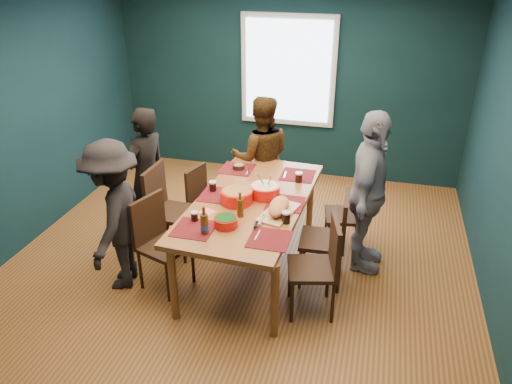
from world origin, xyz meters
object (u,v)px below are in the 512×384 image
at_px(bowl_herbs, 226,221).
at_px(person_near_left, 114,216).
at_px(chair_right_near, 322,260).
at_px(bowl_dumpling, 265,190).
at_px(bowl_salad, 236,196).
at_px(chair_left_far, 203,197).
at_px(chair_right_mid, 333,233).
at_px(dining_table, 251,206).
at_px(chair_left_mid, 165,204).
at_px(chair_left_near, 157,236).
at_px(person_right, 368,194).
at_px(chair_right_far, 353,209).
at_px(person_back, 261,158).
at_px(cutting_board, 279,208).
at_px(person_far_left, 147,176).

bearing_deg(bowl_herbs, person_near_left, -178.65).
xyz_separation_m(chair_right_near, bowl_dumpling, (-0.70, 0.63, 0.33)).
height_order(person_near_left, bowl_salad, person_near_left).
relative_size(chair_left_far, chair_right_mid, 0.85).
xyz_separation_m(dining_table, bowl_dumpling, (0.12, 0.10, 0.15)).
bearing_deg(chair_right_near, bowl_herbs, 169.05).
distance_m(chair_left_mid, chair_left_near, 0.62).
bearing_deg(person_right, dining_table, 109.62).
height_order(chair_left_far, chair_right_mid, chair_right_mid).
distance_m(dining_table, chair_right_far, 1.19).
bearing_deg(bowl_salad, chair_left_mid, 168.40).
distance_m(chair_left_near, bowl_salad, 0.88).
bearing_deg(person_right, bowl_dumpling, 106.07).
bearing_deg(bowl_herbs, person_back, 93.37).
bearing_deg(person_near_left, person_right, 100.24).
xyz_separation_m(dining_table, chair_right_far, (1.01, 0.59, -0.20)).
xyz_separation_m(person_near_left, bowl_herbs, (1.14, 0.03, 0.09)).
bearing_deg(person_back, person_near_left, 42.82).
height_order(chair_left_mid, bowl_herbs, chair_left_mid).
bearing_deg(dining_table, cutting_board, -30.39).
xyz_separation_m(chair_right_near, bowl_salad, (-0.94, 0.43, 0.33)).
height_order(chair_left_mid, person_far_left, person_far_left).
xyz_separation_m(dining_table, chair_right_mid, (0.85, -0.05, -0.16)).
bearing_deg(person_right, chair_right_far, 32.13).
bearing_deg(person_back, person_right, 129.93).
height_order(person_far_left, bowl_dumpling, person_far_left).
bearing_deg(dining_table, bowl_salad, -138.95).
bearing_deg(person_back, person_far_left, 21.52).
bearing_deg(cutting_board, chair_right_near, -19.33).
xyz_separation_m(chair_left_far, chair_right_near, (1.54, -1.06, 0.07)).
xyz_separation_m(chair_left_near, person_far_left, (-0.47, 0.80, 0.24)).
relative_size(bowl_dumpling, bowl_herbs, 1.40).
distance_m(chair_right_mid, person_near_left, 2.16).
height_order(person_right, person_near_left, person_right).
bearing_deg(dining_table, chair_right_mid, -0.26).
distance_m(chair_left_mid, person_back, 1.39).
xyz_separation_m(chair_left_near, chair_right_far, (1.84, 1.11, -0.02)).
bearing_deg(chair_right_mid, person_back, 127.25).
bearing_deg(person_back, chair_left_far, 33.41).
xyz_separation_m(bowl_salad, cutting_board, (0.46, -0.12, -0.01)).
bearing_deg(person_near_left, chair_right_near, 81.05).
bearing_deg(person_far_left, person_right, 110.60).
bearing_deg(person_right, bowl_salad, 112.25).
bearing_deg(chair_left_mid, person_back, 55.98).
relative_size(person_far_left, person_right, 0.92).
height_order(person_far_left, bowl_herbs, person_far_left).
height_order(dining_table, bowl_dumpling, bowl_dumpling).
distance_m(chair_left_near, person_near_left, 0.46).
height_order(dining_table, chair_right_far, chair_right_far).
bearing_deg(dining_table, chair_right_far, 33.58).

